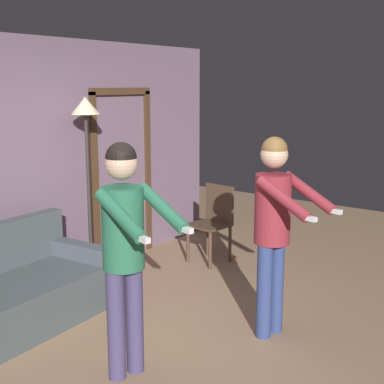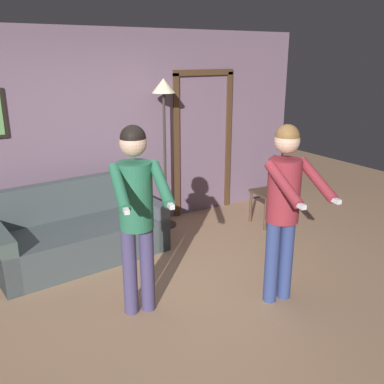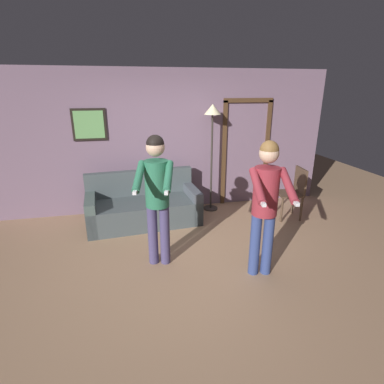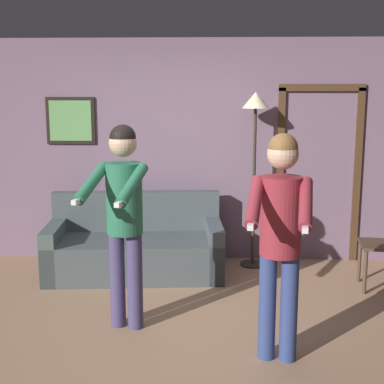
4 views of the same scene
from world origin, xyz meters
name	(u,v)px [view 2 (image 2 of 4)]	position (x,y,z in m)	size (l,w,h in m)	color
ground_plane	(178,304)	(0.00, 0.00, 0.00)	(12.00, 12.00, 0.00)	#A67F5F
back_wall_assembly	(95,136)	(0.01, 2.09, 1.30)	(6.40, 0.10, 2.60)	slate
couch	(80,235)	(-0.47, 1.46, 0.28)	(1.96, 1.00, 0.87)	#475053
torchiere_lamp	(164,108)	(0.85, 1.79, 1.62)	(0.30, 0.30, 1.99)	#332D28
person_standing_left	(136,204)	(-0.35, 0.07, 1.06)	(0.54, 0.73, 1.74)	#443D66
person_standing_right	(284,199)	(0.87, -0.44, 1.04)	(0.51, 0.71, 1.71)	navy
dining_chair_distant	(275,187)	(2.19, 1.09, 0.53)	(0.46, 0.46, 0.93)	#4C3828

